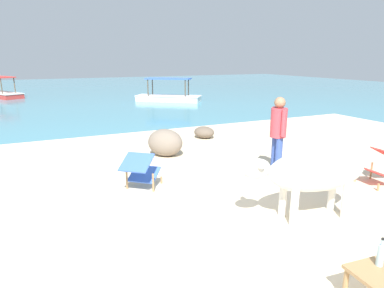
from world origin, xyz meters
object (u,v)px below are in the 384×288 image
(bottle, at_px, (381,255))
(deck_chair_far, at_px, (141,169))
(person_standing, at_px, (278,131))
(boat_white, at_px, (168,96))
(boat_red, at_px, (1,93))
(cow, at_px, (314,171))
(deck_chair_near, at_px, (382,164))

(bottle, height_order, deck_chair_far, same)
(person_standing, xyz_separation_m, boat_white, (2.52, 12.69, -0.70))
(boat_white, height_order, boat_red, same)
(deck_chair_far, distance_m, person_standing, 2.82)
(cow, xyz_separation_m, bottle, (-0.72, -1.64, -0.23))
(deck_chair_near, bearing_deg, deck_chair_far, -18.21)
(cow, distance_m, deck_chair_far, 2.98)
(bottle, xyz_separation_m, deck_chair_near, (2.99, 2.15, -0.12))
(bottle, bearing_deg, deck_chair_near, 35.65)
(person_standing, bearing_deg, cow, -99.49)
(deck_chair_near, relative_size, boat_white, 0.22)
(person_standing, height_order, boat_red, person_standing)
(boat_white, bearing_deg, boat_red, -177.27)
(boat_red, bearing_deg, cow, -13.13)
(deck_chair_far, relative_size, person_standing, 0.57)
(cow, height_order, deck_chair_near, cow)
(deck_chair_near, distance_m, person_standing, 2.05)
(person_standing, relative_size, boat_red, 0.43)
(cow, relative_size, deck_chair_far, 2.17)
(person_standing, bearing_deg, boat_red, 121.83)
(cow, bearing_deg, deck_chair_near, -157.09)
(bottle, distance_m, person_standing, 3.69)
(bottle, xyz_separation_m, boat_red, (-4.86, 22.24, -0.26))
(deck_chair_near, xyz_separation_m, person_standing, (-1.55, 1.22, 0.56))
(bottle, height_order, boat_red, boat_red)
(cow, bearing_deg, person_standing, -102.50)
(deck_chair_far, bearing_deg, boat_red, 51.18)
(deck_chair_far, xyz_separation_m, boat_red, (-3.58, 18.43, -0.13))
(boat_red, bearing_deg, bottle, -15.95)
(cow, distance_m, deck_chair_near, 2.36)
(bottle, distance_m, boat_white, 16.54)
(boat_white, bearing_deg, person_standing, -63.47)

